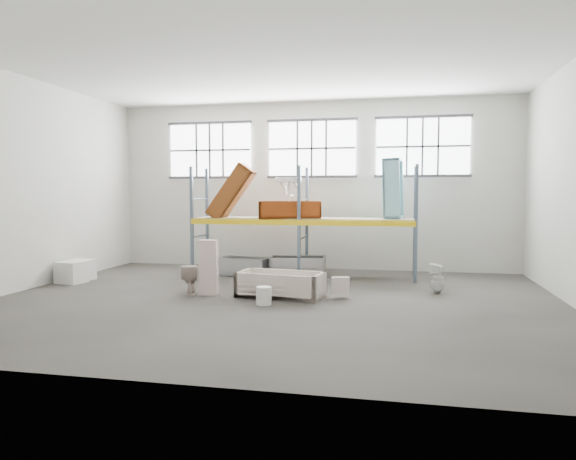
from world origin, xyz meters
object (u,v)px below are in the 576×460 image
(cistern_tall, at_px, (209,267))
(rust_tub_flat, at_px, (290,210))
(toilet_beige, at_px, (190,279))
(blue_tub_upright, at_px, (393,189))
(steel_tub_right, at_px, (298,267))
(bucket, at_px, (264,296))
(steel_tub_left, at_px, (245,267))
(carton_near, at_px, (71,272))
(toilet_white, at_px, (438,278))
(bathtub_beige, at_px, (281,284))

(cistern_tall, bearing_deg, rust_tub_flat, 60.32)
(toilet_beige, distance_m, blue_tub_upright, 5.86)
(cistern_tall, relative_size, steel_tub_right, 0.81)
(steel_tub_right, height_order, bucket, steel_tub_right)
(steel_tub_left, relative_size, blue_tub_upright, 0.89)
(bucket, bearing_deg, steel_tub_left, 112.25)
(cistern_tall, relative_size, bucket, 3.34)
(cistern_tall, xyz_separation_m, steel_tub_left, (0.04, 2.73, -0.36))
(cistern_tall, bearing_deg, steel_tub_right, 55.59)
(carton_near, bearing_deg, toilet_beige, -11.11)
(toilet_white, distance_m, rust_tub_flat, 4.43)
(cistern_tall, height_order, bucket, cistern_tall)
(toilet_beige, relative_size, carton_near, 1.05)
(carton_near, bearing_deg, cistern_tall, -10.55)
(blue_tub_upright, height_order, carton_near, blue_tub_upright)
(bathtub_beige, height_order, rust_tub_flat, rust_tub_flat)
(steel_tub_right, height_order, carton_near, steel_tub_right)
(rust_tub_flat, height_order, blue_tub_upright, blue_tub_upright)
(cistern_tall, xyz_separation_m, blue_tub_upright, (3.99, 3.25, 1.78))
(cistern_tall, xyz_separation_m, bucket, (1.48, -0.80, -0.43))
(toilet_beige, xyz_separation_m, toilet_white, (5.50, 1.18, 0.01))
(bathtub_beige, xyz_separation_m, cistern_tall, (-1.63, -0.08, 0.34))
(steel_tub_left, relative_size, bucket, 3.81)
(bathtub_beige, xyz_separation_m, rust_tub_flat, (-0.38, 2.90, 1.55))
(steel_tub_left, xyz_separation_m, rust_tub_flat, (1.21, 0.25, 1.56))
(rust_tub_flat, bearing_deg, cistern_tall, -112.76)
(blue_tub_upright, bearing_deg, bucket, -121.76)
(steel_tub_right, bearing_deg, rust_tub_flat, 151.81)
(blue_tub_upright, distance_m, carton_near, 8.60)
(bathtub_beige, xyz_separation_m, toilet_white, (3.40, 1.15, 0.07))
(toilet_beige, distance_m, carton_near, 3.56)
(steel_tub_left, height_order, rust_tub_flat, rust_tub_flat)
(toilet_white, bearing_deg, toilet_beige, -64.19)
(blue_tub_upright, bearing_deg, cistern_tall, -140.85)
(cistern_tall, distance_m, blue_tub_upright, 5.45)
(cistern_tall, height_order, rust_tub_flat, rust_tub_flat)
(steel_tub_left, distance_m, blue_tub_upright, 4.52)
(toilet_beige, xyz_separation_m, cistern_tall, (0.46, -0.05, 0.28))
(toilet_beige, distance_m, rust_tub_flat, 3.70)
(bathtub_beige, xyz_separation_m, bucket, (-0.15, -0.88, -0.09))
(toilet_white, height_order, steel_tub_left, toilet_white)
(toilet_white, bearing_deg, carton_near, -73.14)
(toilet_beige, height_order, bucket, toilet_beige)
(steel_tub_left, bearing_deg, carton_near, -153.50)
(steel_tub_right, xyz_separation_m, bucket, (-0.00, -3.65, -0.09))
(steel_tub_right, bearing_deg, carton_near, -158.73)
(bathtub_beige, relative_size, toilet_beige, 2.77)
(bathtub_beige, xyz_separation_m, steel_tub_right, (-0.15, 2.77, 0.00))
(rust_tub_flat, height_order, bucket, rust_tub_flat)
(bathtub_beige, height_order, blue_tub_upright, blue_tub_upright)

